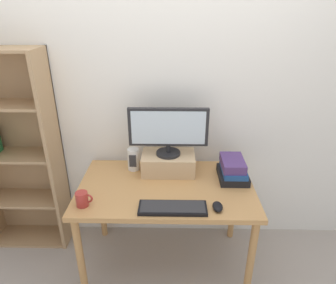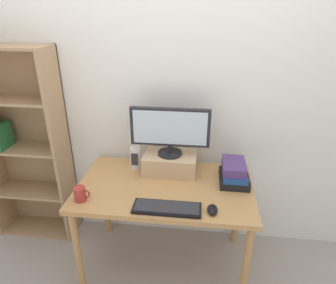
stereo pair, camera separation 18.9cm
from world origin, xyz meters
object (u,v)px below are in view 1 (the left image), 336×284
Objects in this scene: riser_box at (168,163)px; book_stack at (233,170)px; computer_mouse at (218,207)px; coffee_mug at (82,199)px; keyboard at (173,208)px; desk_speaker at (133,159)px; bookshelf_unit at (14,153)px; computer_monitor at (168,130)px; desk at (166,195)px.

book_stack is at bearing -11.78° from riser_box.
riser_box is 3.79× the size of computer_mouse.
riser_box is at bearing 168.22° from book_stack.
book_stack is 1.06m from coffee_mug.
keyboard is at bearing -139.12° from book_stack.
computer_mouse is 0.76m from desk_speaker.
book_stack reaches higher than coffee_mug.
bookshelf_unit is at bearing 160.27° from computer_mouse.
desk_speaker is at bearing 121.36° from keyboard.
book_stack is 2.42× the size of coffee_mug.
coffee_mug reaches higher than keyboard.
book_stack is 0.75m from desk_speaker.
riser_box is at bearing 124.30° from computer_mouse.
keyboard is at bearing -177.79° from computer_mouse.
book_stack is at bearing -11.61° from computer_monitor.
coffee_mug is at bearing -37.62° from bookshelf_unit.
desk_speaker is at bearing -3.91° from bookshelf_unit.
keyboard is (0.05, -0.27, 0.09)m from desk.
computer_mouse is (0.28, 0.01, 0.01)m from keyboard.
computer_mouse is at bearing -55.70° from riser_box.
computer_mouse is (0.32, -0.46, -0.33)m from computer_monitor.
computer_monitor reaches higher than desk_speaker.
computer_monitor is at bearing 39.55° from coffee_mug.
riser_box reaches higher than keyboard.
desk_speaker is (-0.26, 0.23, 0.17)m from desk.
keyboard is (0.04, -0.47, -0.06)m from riser_box.
bookshelf_unit reaches higher than keyboard.
desk is at bearing -93.38° from computer_monitor.
riser_box is 2.28× the size of desk_speaker.
bookshelf_unit is at bearing 173.69° from book_stack.
desk is at bearing -41.61° from desk_speaker.
computer_mouse is (0.32, -0.46, -0.05)m from riser_box.
bookshelf_unit is 1.70m from book_stack.
desk_speaker is (-0.27, 0.02, 0.01)m from riser_box.
bookshelf_unit reaches higher than computer_mouse.
riser_box is (0.01, 0.20, 0.15)m from desk.
desk is 0.59m from coffee_mug.
riser_box reaches higher than computer_mouse.
computer_monitor is 0.75m from coffee_mug.
coffee_mug is at bearing -140.45° from computer_monitor.
desk is 0.52m from book_stack.
bookshelf_unit is 0.87m from coffee_mug.
book_stack is (0.48, 0.10, 0.16)m from desk.
riser_box is at bearing 86.64° from desk.
keyboard is 3.91× the size of coffee_mug.
desk is at bearing 100.02° from keyboard.
desk is 0.75× the size of bookshelf_unit.
riser_box is 0.69× the size of computer_monitor.
coffee_mug is (-0.53, -0.44, -0.30)m from computer_monitor.
computer_mouse is 0.85m from coffee_mug.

